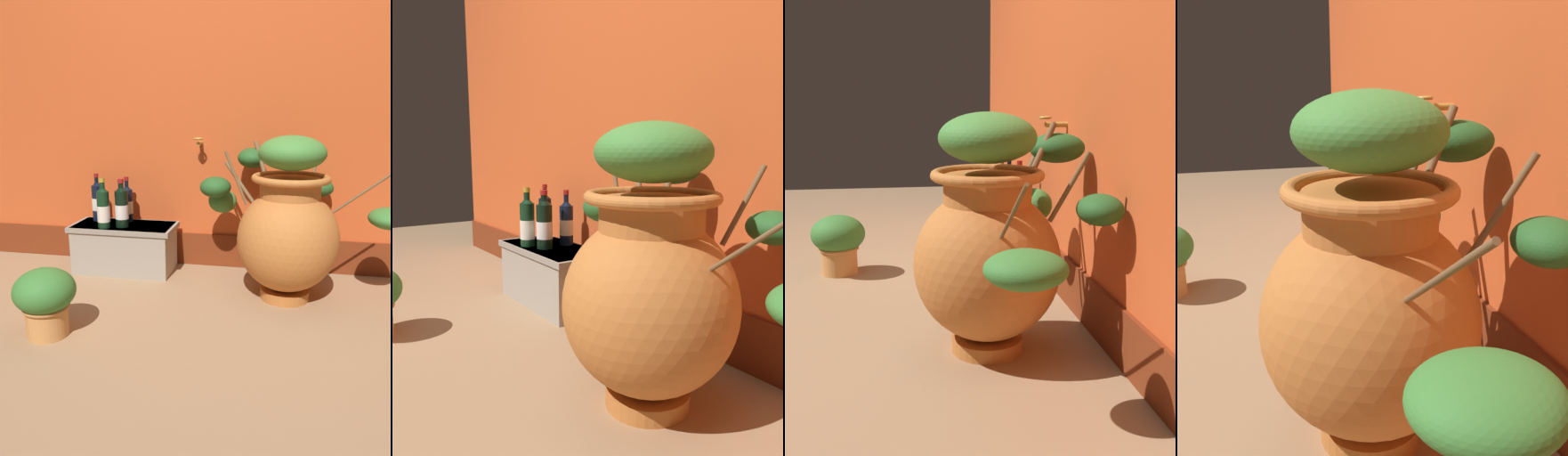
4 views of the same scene
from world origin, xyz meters
The scene contains 8 objects.
ground_plane centered at (0.00, 0.00, 0.00)m, with size 7.00×7.00×0.00m, color #9E7A56.
terracotta_urn centered at (0.41, 0.68, 0.41)m, with size 1.09×0.69×0.86m.
stone_ledge centered at (-0.57, 0.90, 0.16)m, with size 0.64×0.30×0.30m.
wine_bottle_left centered at (-0.77, 0.97, 0.43)m, with size 0.07×0.07×0.30m.
wine_bottle_middle centered at (-0.58, 0.99, 0.42)m, with size 0.07×0.07×0.28m.
wine_bottle_right centered at (-0.66, 0.81, 0.42)m, with size 0.07×0.07×0.30m.
wine_bottle_back centered at (-0.56, 0.85, 0.42)m, with size 0.08×0.08×0.29m.
potted_shrub centered at (-0.63, 0.04, 0.17)m, with size 0.27×0.28×0.31m.
Camera 3 is at (2.36, 0.35, 0.91)m, focal length 45.68 mm.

